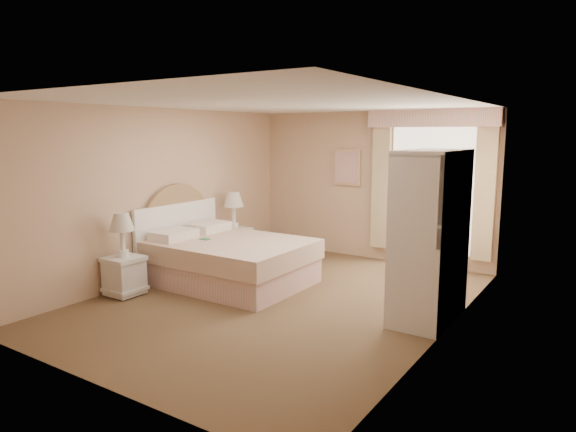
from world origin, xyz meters
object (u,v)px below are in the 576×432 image
Objects in this scene: bed at (225,258)px; nightstand_near at (124,265)px; armoire at (430,250)px; cafe_chair at (437,244)px; nightstand_far at (234,235)px; round_table at (416,243)px.

bed reaches higher than nightstand_near.
cafe_chair is at bearing 104.38° from armoire.
nightstand_near is at bearing -90.00° from nightstand_far.
armoire is (0.86, -2.01, 0.37)m from round_table.
round_table is at bearing 113.03° from armoire.
armoire is at bearing 3.14° from bed.
round_table is at bearing 50.37° from nightstand_near.
armoire is (2.93, 0.16, 0.45)m from bed.
nightstand_far is 3.79m from armoire.
nightstand_near is 0.56× the size of armoire.
armoire is at bearing -65.16° from cafe_chair.
cafe_chair is at bearing 44.89° from nightstand_near.
nightstand_far is at bearing -154.15° from cafe_chair.
bed reaches higher than round_table.
round_table is (2.80, 3.38, 0.02)m from nightstand_near.
nightstand_near reaches higher than round_table.
bed is 3.16m from cafe_chair.
cafe_chair is (0.39, -0.20, 0.06)m from round_table.
armoire reaches higher than nightstand_far.
cafe_chair is 1.90m from armoire.
bed is 3.01m from round_table.
round_table is at bearing 163.23° from cafe_chair.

